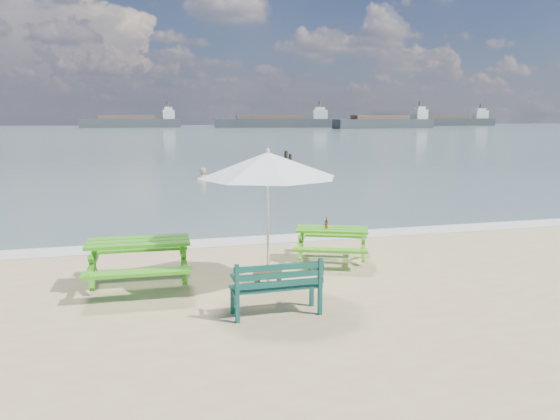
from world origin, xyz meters
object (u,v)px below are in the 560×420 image
object	(u,v)px
patio_umbrella	(268,165)
beer_bottle	(326,225)
picnic_table_left	(139,264)
swimmer	(202,186)
picnic_table_right	(332,245)
side_table	(268,278)
park_bench	(276,297)

from	to	relation	value
patio_umbrella	beer_bottle	bearing A→B (deg)	41.45
picnic_table_left	swimmer	world-z (taller)	picnic_table_left
beer_bottle	patio_umbrella	bearing A→B (deg)	-138.55
swimmer	picnic_table_right	bearing A→B (deg)	-86.79
side_table	beer_bottle	size ratio (longest dim) A/B	2.58
park_bench	side_table	xyz separation A→B (m)	(0.19, 1.30, -0.10)
picnic_table_right	patio_umbrella	distance (m)	2.80
picnic_table_left	park_bench	xyz separation A→B (m)	(1.97, -1.91, -0.14)
picnic_table_right	park_bench	size ratio (longest dim) A/B	1.49
park_bench	side_table	distance (m)	1.31
beer_bottle	swimmer	world-z (taller)	beer_bottle
swimmer	side_table	bearing A→B (deg)	-92.84
picnic_table_right	beer_bottle	bearing A→B (deg)	167.05
beer_bottle	picnic_table_right	bearing A→B (deg)	-12.95
picnic_table_left	side_table	world-z (taller)	picnic_table_left
park_bench	swimmer	distance (m)	17.83
park_bench	picnic_table_left	bearing A→B (deg)	135.94
park_bench	beer_bottle	xyz separation A→B (m)	(1.74, 2.67, 0.51)
picnic_table_left	patio_umbrella	bearing A→B (deg)	-15.77
picnic_table_right	park_bench	bearing A→B (deg)	-125.19
picnic_table_right	side_table	xyz separation A→B (m)	(-1.67, -1.34, -0.17)
park_bench	side_table	size ratio (longest dim) A/B	2.25
picnic_table_left	swimmer	size ratio (longest dim) A/B	1.12
park_bench	beer_bottle	size ratio (longest dim) A/B	5.80
picnic_table_left	beer_bottle	bearing A→B (deg)	11.56
picnic_table_right	beer_bottle	world-z (taller)	beer_bottle
patio_umbrella	beer_bottle	size ratio (longest dim) A/B	12.91
picnic_table_right	swimmer	distance (m)	15.19
picnic_table_right	park_bench	xyz separation A→B (m)	(-1.86, -2.64, -0.07)
picnic_table_right	picnic_table_left	bearing A→B (deg)	-169.18
picnic_table_right	swimmer	xyz separation A→B (m)	(-0.85, 15.15, -0.65)
swimmer	beer_bottle	bearing A→B (deg)	-87.23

